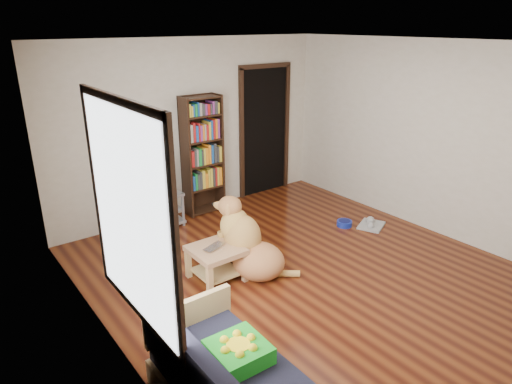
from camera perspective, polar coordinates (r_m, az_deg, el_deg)
ground at (r=5.53m, az=6.01°, el=-9.99°), size 5.00×5.00×0.00m
ceiling at (r=4.77m, az=7.22°, el=18.02°), size 5.00×5.00×0.00m
wall_back at (r=6.95m, az=-7.88°, el=7.93°), size 4.50×0.00×4.50m
wall_left at (r=3.88m, az=-18.35°, el=-3.26°), size 0.00×5.00×5.00m
wall_right at (r=6.70m, az=20.75°, el=6.32°), size 0.00×5.00×5.00m
green_cushion at (r=3.60m, az=-2.21°, el=-19.35°), size 0.42×0.42×0.14m
laptop at (r=5.18m, az=-4.87°, el=-6.98°), size 0.33×0.27×0.02m
dog_bowl at (r=6.77m, az=10.99°, el=-3.87°), size 0.22×0.22×0.08m
grey_rag at (r=6.85m, az=14.21°, el=-4.07°), size 0.50×0.46×0.03m
window at (r=3.37m, az=-15.57°, el=-2.89°), size 0.03×1.46×1.70m
doorway at (r=7.71m, az=1.07°, el=7.99°), size 1.03×0.05×2.19m
tv_stand at (r=6.66m, az=-13.10°, el=-2.30°), size 0.90×0.45×0.50m
crt_tv at (r=6.52m, az=-13.51°, el=1.60°), size 0.55×0.52×0.58m
bookshelf at (r=6.91m, az=-6.75°, el=5.35°), size 0.60×0.30×1.80m
coffee_table at (r=5.26m, az=-5.01°, el=-8.12°), size 0.55×0.55×0.40m
dog at (r=5.38m, az=-1.08°, el=-6.63°), size 0.75×1.04×0.93m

